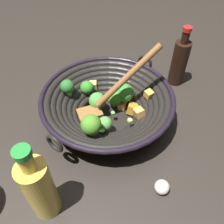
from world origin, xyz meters
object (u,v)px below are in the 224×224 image
(cooking_oil_bottle, at_px, (39,188))
(soy_sauce_bottle, at_px, (179,62))
(garlic_bulb, at_px, (162,187))
(wok, at_px, (107,104))

(cooking_oil_bottle, bearing_deg, soy_sauce_bottle, 164.15)
(soy_sauce_bottle, height_order, cooking_oil_bottle, cooking_oil_bottle)
(cooking_oil_bottle, xyz_separation_m, garlic_bulb, (-0.14, 0.23, -0.08))
(wok, bearing_deg, soy_sauce_bottle, 149.98)
(soy_sauce_bottle, distance_m, cooking_oil_bottle, 0.60)
(wok, distance_m, cooking_oil_bottle, 0.31)
(soy_sauce_bottle, bearing_deg, cooking_oil_bottle, -15.85)
(soy_sauce_bottle, distance_m, garlic_bulb, 0.44)
(wok, height_order, garlic_bulb, wok)
(wok, bearing_deg, garlic_bulb, 52.98)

